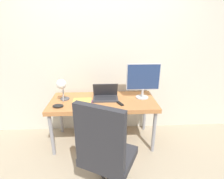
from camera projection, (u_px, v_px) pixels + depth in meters
ground_plane at (104, 155)px, 2.52m from camera, size 12.00×12.00×0.00m
wall_back at (102, 56)px, 2.78m from camera, size 8.00×0.05×2.60m
desk at (103, 104)px, 2.62m from camera, size 1.56×0.70×0.71m
laptop at (106, 96)px, 2.64m from camera, size 0.37×0.26×0.24m
monitor at (143, 79)px, 2.59m from camera, size 0.50×0.19×0.53m
desk_lamp at (62, 86)px, 2.44m from camera, size 0.14×0.26×0.35m
office_chair at (105, 150)px, 1.73m from camera, size 0.67×0.66×1.12m
book_stack at (83, 103)px, 2.43m from camera, size 0.27×0.21×0.07m
tv_remote at (120, 104)px, 2.46m from camera, size 0.09×0.14×0.02m
game_controller at (58, 106)px, 2.37m from camera, size 0.15×0.10×0.04m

